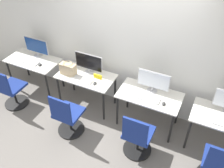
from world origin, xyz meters
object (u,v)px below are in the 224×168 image
Objects in this scene: monitor_far_left at (36,47)px; keyboard_left at (82,80)px; keyboard_far_left at (30,62)px; keyboard_right at (148,98)px; mouse_far_left at (40,65)px; office_chair_right at (137,138)px; office_chair_left at (67,117)px; mouse_left at (95,83)px; handbag at (68,69)px; monitor_right at (153,81)px; office_chair_far_right at (217,166)px; mouse_right at (164,104)px; monitor_left at (89,63)px; office_chair_far_left at (11,91)px.

monitor_far_left is 1.32m from keyboard_left.
keyboard_right is at bearing -0.24° from keyboard_far_left.
mouse_far_left is 0.10× the size of office_chair_right.
office_chair_left is at bearing -36.37° from monitor_far_left.
handbag is (-0.60, 0.05, 0.10)m from mouse_left.
office_chair_far_right is at bearing -32.11° from monitor_right.
mouse_left is at bearing 152.48° from office_chair_right.
mouse_left is at bearing -179.27° from mouse_right.
monitor_right reaches higher than mouse_left.
monitor_far_left is 1.75m from office_chair_left.
monitor_left reaches higher than office_chair_right.
mouse_left is 1.27m from mouse_right.
office_chair_right is (-0.22, -0.56, -0.35)m from mouse_right.
office_chair_left is at bearing -4.81° from office_chair_far_left.
office_chair_far_left is at bearing -157.80° from keyboard_left.
monitor_left and monitor_right have the same top height.
keyboard_left is 0.74m from office_chair_left.
office_chair_far_left is 1.00× the size of office_chair_far_right.
monitor_far_left is 0.62× the size of office_chair_far_left.
handbag is at bearing -172.38° from monitor_right.
keyboard_far_left is 1.00× the size of keyboard_right.
office_chair_left is 2.22× the size of keyboard_right.
office_chair_far_left is 2.76m from monitor_right.
mouse_left is at bearing -1.87° from keyboard_far_left.
office_chair_far_left reaches higher than keyboard_right.
monitor_right is at bearing 147.89° from office_chair_far_right.
mouse_right is 1.87m from handbag.
office_chair_far_left is 10.09× the size of mouse_left.
monitor_right is 0.62× the size of office_chair_right.
mouse_far_left is at bearing 61.01° from office_chair_far_left.
handbag reaches higher than office_chair_right.
keyboard_left is at bearing -167.97° from monitor_right.
monitor_right is 1.37× the size of keyboard_right.
monitor_left is 1.37× the size of keyboard_left.
monitor_far_left is at bearing 165.40° from keyboard_left.
monitor_far_left is 1.03m from office_chair_far_left.
handbag reaches higher than mouse_far_left.
office_chair_left reaches higher than mouse_left.
monitor_right is 0.42m from mouse_right.
keyboard_right is (2.58, 0.58, 0.34)m from office_chair_far_left.
mouse_left is 0.77m from office_chair_left.
office_chair_left is 1.25m from office_chair_right.
monitor_far_left reaches higher than office_chair_right.
mouse_left is 2.36m from office_chair_far_right.
handbag reaches higher than keyboard_right.
monitor_right is at bearing 15.06° from mouse_left.
monitor_left reaches higher than office_chair_far_right.
keyboard_right is (1.26, -0.23, -0.20)m from monitor_left.
monitor_left is at bearing 169.54° from keyboard_right.
mouse_far_left reaches higher than keyboard_right.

